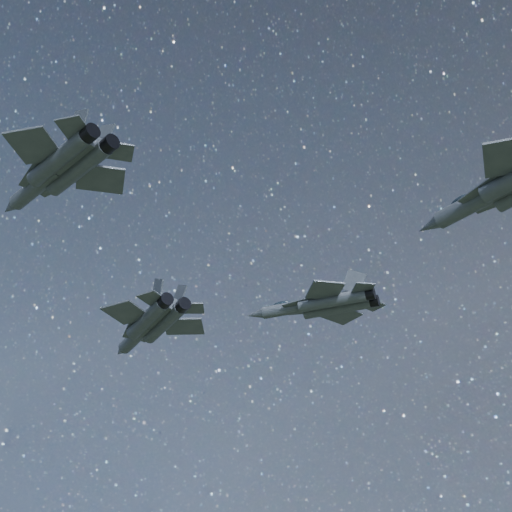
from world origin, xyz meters
The scene contains 3 objects.
jet_lead centered at (-16.11, 0.21, 153.21)m, with size 17.27×11.39×4.42m.
jet_left centered at (-3.79, 16.11, 158.27)m, with size 16.98×11.46×4.28m.
jet_right centered at (-3.73, -23.19, 154.31)m, with size 16.15×11.22×4.06m.
Camera 1 is at (39.79, -53.72, 114.97)m, focal length 55.00 mm.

